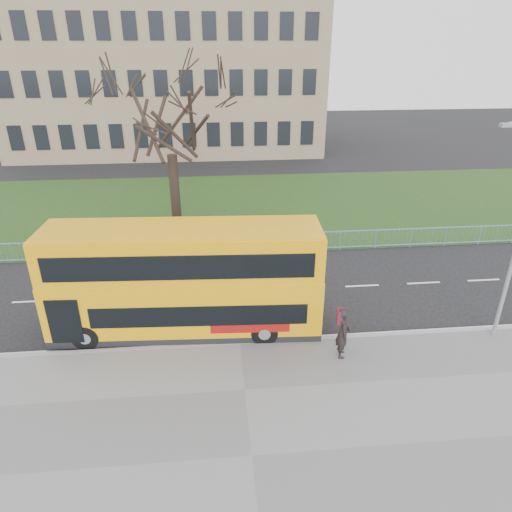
{
  "coord_description": "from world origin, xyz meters",
  "views": [
    {
      "loc": [
        -0.73,
        -15.67,
        10.46
      ],
      "look_at": [
        0.85,
        1.0,
        2.49
      ],
      "focal_mm": 32.0,
      "sensor_mm": 36.0,
      "label": 1
    }
  ],
  "objects": [
    {
      "name": "kerb",
      "position": [
        0.0,
        -1.55,
        0.07
      ],
      "size": [
        80.0,
        0.2,
        0.14
      ],
      "primitive_type": "cube",
      "color": "gray",
      "rests_on": "ground"
    },
    {
      "name": "pedestrian",
      "position": [
        3.59,
        -2.64,
        1.09
      ],
      "size": [
        0.58,
        0.78,
        1.94
      ],
      "primitive_type": "imported",
      "rotation": [
        0.0,
        0.0,
        1.4
      ],
      "color": "black",
      "rests_on": "pavement"
    },
    {
      "name": "bare_tree",
      "position": [
        -3.0,
        10.0,
        5.54
      ],
      "size": [
        7.64,
        7.64,
        10.92
      ],
      "primitive_type": null,
      "color": "black",
      "rests_on": "grass_verge"
    },
    {
      "name": "ground",
      "position": [
        0.0,
        0.0,
        0.0
      ],
      "size": [
        120.0,
        120.0,
        0.0
      ],
      "primitive_type": "plane",
      "color": "black",
      "rests_on": "ground"
    },
    {
      "name": "grass_verge",
      "position": [
        0.0,
        14.3,
        0.04
      ],
      "size": [
        80.0,
        15.4,
        0.08
      ],
      "primitive_type": "cube",
      "color": "#203B15",
      "rests_on": "ground"
    },
    {
      "name": "guard_railing",
      "position": [
        0.0,
        6.6,
        0.55
      ],
      "size": [
        40.0,
        0.12,
        1.1
      ],
      "primitive_type": null,
      "color": "#719DCA",
      "rests_on": "ground"
    },
    {
      "name": "yellow_bus",
      "position": [
        -1.99,
        -0.31,
        2.3
      ],
      "size": [
        10.35,
        2.98,
        4.29
      ],
      "rotation": [
        0.0,
        0.0,
        -0.05
      ],
      "color": "#EA9F09",
      "rests_on": "ground"
    },
    {
      "name": "civic_building",
      "position": [
        -5.0,
        35.0,
        7.0
      ],
      "size": [
        30.0,
        15.0,
        14.0
      ],
      "primitive_type": "cube",
      "color": "#806A51",
      "rests_on": "ground"
    },
    {
      "name": "pavement",
      "position": [
        0.0,
        -6.75,
        0.06
      ],
      "size": [
        80.0,
        10.5,
        0.12
      ],
      "primitive_type": "cube",
      "color": "slate",
      "rests_on": "ground"
    }
  ]
}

